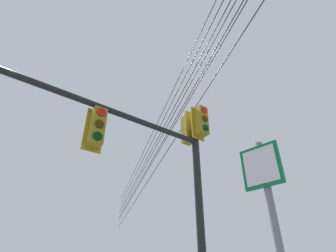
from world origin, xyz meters
The scene contains 2 objects.
signal_mast_assembly centered at (1.10, -0.67, 4.60)m, with size 5.66×0.97×6.48m.
overhead_wire_span centered at (-0.41, -1.94, 7.67)m, with size 13.30×29.55×2.91m.
Camera 1 is at (5.17, 4.00, 1.84)m, focal length 28.42 mm.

